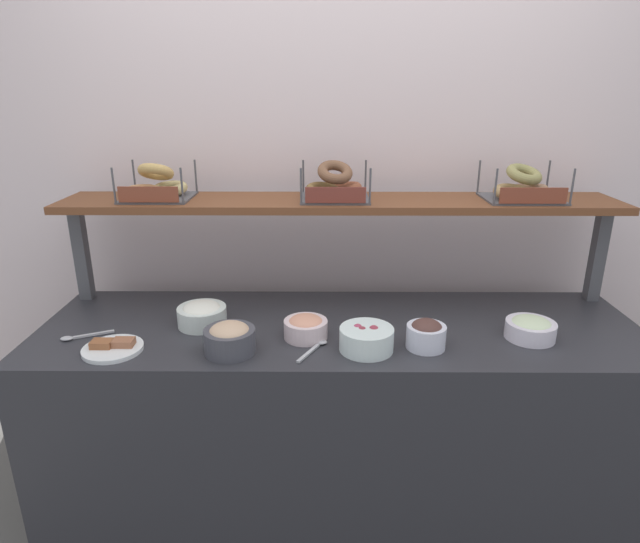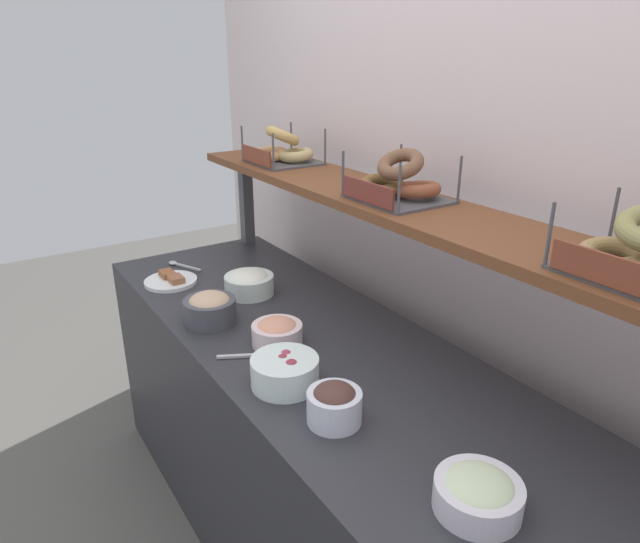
{
  "view_description": "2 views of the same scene",
  "coord_description": "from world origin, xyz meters",
  "px_view_note": "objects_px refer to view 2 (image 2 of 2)",
  "views": [
    {
      "loc": [
        -0.06,
        -1.85,
        1.71
      ],
      "look_at": [
        -0.08,
        0.01,
        1.06
      ],
      "focal_mm": 29.97,
      "sensor_mm": 36.0,
      "label": 1
    },
    {
      "loc": [
        1.23,
        -0.84,
        1.7
      ],
      "look_at": [
        -0.09,
        0.03,
        1.08
      ],
      "focal_mm": 31.46,
      "sensor_mm": 36.0,
      "label": 2
    }
  ],
  "objects_px": {
    "bowl_cream_cheese": "(250,282)",
    "serving_spoon_near_plate": "(180,265)",
    "bowl_hummus": "(210,308)",
    "bowl_lox_spread": "(277,332)",
    "bagel_basket_sesame": "(282,151)",
    "bagel_basket_cinnamon_raisin": "(398,183)",
    "serving_plate_white": "(171,280)",
    "bowl_scallion_spread": "(478,493)",
    "bowl_chocolate_spread": "(334,404)",
    "bowl_beet_salad": "(285,371)",
    "serving_spoon_by_edge": "(257,355)"
  },
  "relations": [
    {
      "from": "bowl_scallion_spread",
      "to": "bowl_lox_spread",
      "type": "height_order",
      "value": "bowl_lox_spread"
    },
    {
      "from": "bowl_beet_salad",
      "to": "bowl_scallion_spread",
      "type": "bearing_deg",
      "value": 9.02
    },
    {
      "from": "bowl_lox_spread",
      "to": "bagel_basket_cinnamon_raisin",
      "type": "distance_m",
      "value": 0.58
    },
    {
      "from": "bowl_scallion_spread",
      "to": "serving_spoon_by_edge",
      "type": "height_order",
      "value": "bowl_scallion_spread"
    },
    {
      "from": "bowl_beet_salad",
      "to": "bagel_basket_cinnamon_raisin",
      "type": "relative_size",
      "value": 0.66
    },
    {
      "from": "bagel_basket_cinnamon_raisin",
      "to": "bowl_chocolate_spread",
      "type": "bearing_deg",
      "value": -54.98
    },
    {
      "from": "serving_spoon_by_edge",
      "to": "bowl_chocolate_spread",
      "type": "bearing_deg",
      "value": 2.08
    },
    {
      "from": "serving_plate_white",
      "to": "bagel_basket_sesame",
      "type": "bearing_deg",
      "value": 83.63
    },
    {
      "from": "serving_plate_white",
      "to": "serving_spoon_near_plate",
      "type": "height_order",
      "value": "serving_plate_white"
    },
    {
      "from": "bowl_scallion_spread",
      "to": "bagel_basket_sesame",
      "type": "xyz_separation_m",
      "value": [
        -1.41,
        0.38,
        0.44
      ]
    },
    {
      "from": "bowl_lox_spread",
      "to": "serving_spoon_near_plate",
      "type": "height_order",
      "value": "bowl_lox_spread"
    },
    {
      "from": "bagel_basket_cinnamon_raisin",
      "to": "bagel_basket_sesame",
      "type": "bearing_deg",
      "value": 179.38
    },
    {
      "from": "serving_spoon_near_plate",
      "to": "bagel_basket_cinnamon_raisin",
      "type": "relative_size",
      "value": 0.61
    },
    {
      "from": "serving_plate_white",
      "to": "bagel_basket_sesame",
      "type": "height_order",
      "value": "bagel_basket_sesame"
    },
    {
      "from": "bowl_hummus",
      "to": "serving_spoon_by_edge",
      "type": "relative_size",
      "value": 1.09
    },
    {
      "from": "bowl_beet_salad",
      "to": "serving_plate_white",
      "type": "xyz_separation_m",
      "value": [
        -0.87,
        -0.01,
        -0.03
      ]
    },
    {
      "from": "bagel_basket_sesame",
      "to": "bowl_chocolate_spread",
      "type": "bearing_deg",
      "value": -23.87
    },
    {
      "from": "bagel_basket_sesame",
      "to": "bowl_cream_cheese",
      "type": "bearing_deg",
      "value": -52.31
    },
    {
      "from": "bowl_hummus",
      "to": "bowl_chocolate_spread",
      "type": "distance_m",
      "value": 0.67
    },
    {
      "from": "bowl_hummus",
      "to": "bagel_basket_sesame",
      "type": "height_order",
      "value": "bagel_basket_sesame"
    },
    {
      "from": "bowl_scallion_spread",
      "to": "serving_spoon_near_plate",
      "type": "distance_m",
      "value": 1.62
    },
    {
      "from": "bowl_chocolate_spread",
      "to": "bagel_basket_cinnamon_raisin",
      "type": "relative_size",
      "value": 0.48
    },
    {
      "from": "bowl_chocolate_spread",
      "to": "bowl_beet_salad",
      "type": "xyz_separation_m",
      "value": [
        -0.21,
        -0.02,
        -0.01
      ]
    },
    {
      "from": "bowl_lox_spread",
      "to": "serving_spoon_near_plate",
      "type": "distance_m",
      "value": 0.82
    },
    {
      "from": "serving_spoon_by_edge",
      "to": "bagel_basket_sesame",
      "type": "xyz_separation_m",
      "value": [
        -0.64,
        0.47,
        0.47
      ]
    },
    {
      "from": "bowl_cream_cheese",
      "to": "serving_spoon_by_edge",
      "type": "distance_m",
      "value": 0.48
    },
    {
      "from": "bowl_hummus",
      "to": "bowl_lox_spread",
      "type": "bearing_deg",
      "value": 23.99
    },
    {
      "from": "bowl_lox_spread",
      "to": "bowl_beet_salad",
      "type": "xyz_separation_m",
      "value": [
        0.21,
        -0.09,
        0.0
      ]
    },
    {
      "from": "serving_spoon_near_plate",
      "to": "bowl_scallion_spread",
      "type": "bearing_deg",
      "value": 0.51
    },
    {
      "from": "bowl_hummus",
      "to": "bowl_scallion_spread",
      "type": "bearing_deg",
      "value": 6.12
    },
    {
      "from": "bowl_cream_cheese",
      "to": "serving_spoon_near_plate",
      "type": "relative_size",
      "value": 1.08
    },
    {
      "from": "bowl_scallion_spread",
      "to": "bowl_hummus",
      "type": "relative_size",
      "value": 1.01
    },
    {
      "from": "bagel_basket_cinnamon_raisin",
      "to": "bowl_lox_spread",
      "type": "bearing_deg",
      "value": -106.06
    },
    {
      "from": "serving_spoon_near_plate",
      "to": "bagel_basket_cinnamon_raisin",
      "type": "height_order",
      "value": "bagel_basket_cinnamon_raisin"
    },
    {
      "from": "bowl_lox_spread",
      "to": "bagel_basket_cinnamon_raisin",
      "type": "height_order",
      "value": "bagel_basket_cinnamon_raisin"
    },
    {
      "from": "bowl_chocolate_spread",
      "to": "serving_spoon_near_plate",
      "type": "xyz_separation_m",
      "value": [
        -1.23,
        0.06,
        -0.04
      ]
    },
    {
      "from": "serving_spoon_near_plate",
      "to": "serving_spoon_by_edge",
      "type": "distance_m",
      "value": 0.86
    },
    {
      "from": "bowl_scallion_spread",
      "to": "serving_spoon_by_edge",
      "type": "xyz_separation_m",
      "value": [
        -0.77,
        -0.09,
        -0.03
      ]
    },
    {
      "from": "serving_spoon_by_edge",
      "to": "bagel_basket_sesame",
      "type": "distance_m",
      "value": 0.92
    },
    {
      "from": "bowl_scallion_spread",
      "to": "serving_spoon_near_plate",
      "type": "bearing_deg",
      "value": -179.49
    },
    {
      "from": "bowl_cream_cheese",
      "to": "serving_spoon_by_edge",
      "type": "relative_size",
      "value": 1.15
    },
    {
      "from": "bowl_scallion_spread",
      "to": "bowl_chocolate_spread",
      "type": "relative_size",
      "value": 1.3
    },
    {
      "from": "bowl_beet_salad",
      "to": "bagel_basket_cinnamon_raisin",
      "type": "height_order",
      "value": "bagel_basket_cinnamon_raisin"
    },
    {
      "from": "bowl_hummus",
      "to": "bowl_lox_spread",
      "type": "height_order",
      "value": "bowl_hummus"
    },
    {
      "from": "bagel_basket_sesame",
      "to": "bagel_basket_cinnamon_raisin",
      "type": "distance_m",
      "value": 0.71
    },
    {
      "from": "serving_plate_white",
      "to": "bagel_basket_cinnamon_raisin",
      "type": "relative_size",
      "value": 0.73
    },
    {
      "from": "serving_spoon_by_edge",
      "to": "bagel_basket_sesame",
      "type": "bearing_deg",
      "value": 143.96
    },
    {
      "from": "bowl_scallion_spread",
      "to": "serving_plate_white",
      "type": "relative_size",
      "value": 0.87
    },
    {
      "from": "bowl_beet_salad",
      "to": "serving_spoon_near_plate",
      "type": "bearing_deg",
      "value": 175.55
    },
    {
      "from": "bowl_beet_salad",
      "to": "bagel_basket_sesame",
      "type": "relative_size",
      "value": 0.66
    }
  ]
}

